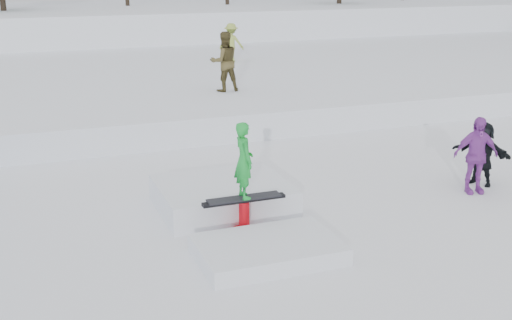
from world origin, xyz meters
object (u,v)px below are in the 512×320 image
object	(u,v)px
walker_olive	(224,62)
spectator_purple	(476,155)
walker_ygreen	(231,43)
jib_rail_feature	(234,206)
spectator_dark	(483,154)

from	to	relation	value
walker_olive	spectator_purple	distance (m)	9.58
walker_ygreen	walker_olive	bearing A→B (deg)	101.24
walker_olive	jib_rail_feature	distance (m)	9.34
walker_ygreen	spectator_purple	xyz separation A→B (m)	(0.42, -15.33, -0.76)
spectator_purple	walker_ygreen	bearing A→B (deg)	104.52
spectator_purple	jib_rail_feature	world-z (taller)	jib_rail_feature
spectator_purple	spectator_dark	world-z (taller)	spectator_purple
spectator_dark	walker_olive	bearing A→B (deg)	171.90
walker_ygreen	spectator_dark	size ratio (longest dim) A/B	1.12
walker_olive	spectator_dark	bearing A→B (deg)	109.72
walker_ygreen	jib_rail_feature	size ratio (longest dim) A/B	0.37
walker_ygreen	jib_rail_feature	bearing A→B (deg)	103.35
walker_ygreen	spectator_purple	world-z (taller)	walker_ygreen
walker_olive	spectator_purple	xyz separation A→B (m)	(2.74, -9.13, -0.92)
walker_ygreen	jib_rail_feature	xyz separation A→B (m)	(-5.01, -15.02, -1.31)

